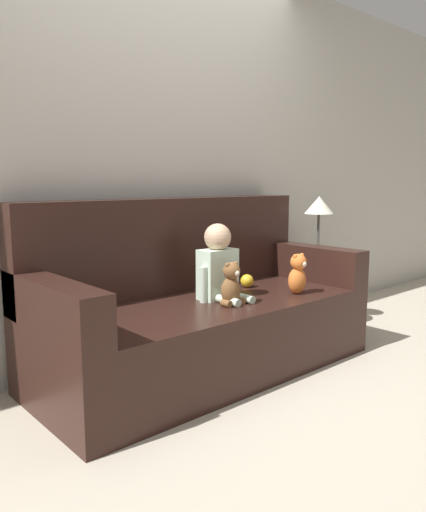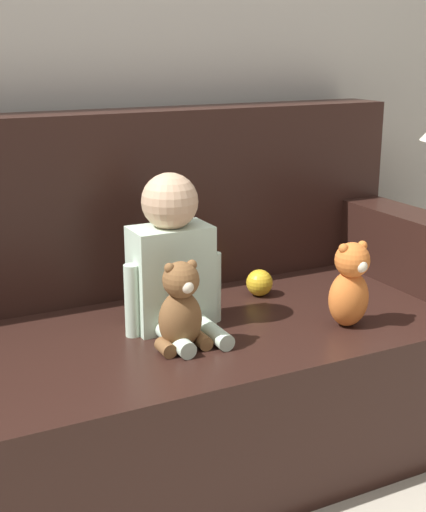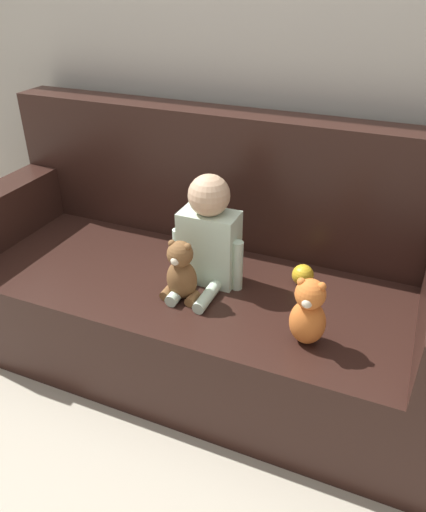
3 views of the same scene
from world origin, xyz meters
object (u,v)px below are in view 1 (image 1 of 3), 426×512
object	(u,v)px
plush_toy_side	(298,274)
teddy_bear_brown	(231,285)
couch	(200,312)
person_baby	(219,265)
toy_ball	(247,281)
side_table	(318,230)

from	to	relation	value
plush_toy_side	teddy_bear_brown	bearing A→B (deg)	171.95
couch	plush_toy_side	bearing A→B (deg)	-31.52
person_baby	teddy_bear_brown	size ratio (longest dim) A/B	1.82
couch	person_baby	size ratio (longest dim) A/B	4.58
couch	teddy_bear_brown	distance (m)	0.32
couch	toy_ball	bearing A→B (deg)	2.87
teddy_bear_brown	toy_ball	size ratio (longest dim) A/B	2.84
couch	plush_toy_side	size ratio (longest dim) A/B	8.11
side_table	person_baby	bearing A→B (deg)	-171.47
person_baby	toy_ball	xyz separation A→B (m)	(0.35, 0.12, -0.16)
teddy_bear_brown	side_table	distance (m)	1.29
couch	side_table	world-z (taller)	couch
toy_ball	side_table	xyz separation A→B (m)	(0.83, 0.06, 0.27)
plush_toy_side	couch	bearing A→B (deg)	148.48
toy_ball	teddy_bear_brown	bearing A→B (deg)	-146.07
teddy_bear_brown	couch	bearing A→B (deg)	95.05
plush_toy_side	side_table	xyz separation A→B (m)	(0.74, 0.40, 0.19)
side_table	toy_ball	bearing A→B (deg)	-175.68
toy_ball	side_table	world-z (taller)	side_table
toy_ball	plush_toy_side	bearing A→B (deg)	-74.07
plush_toy_side	toy_ball	distance (m)	0.36
couch	side_table	bearing A→B (deg)	3.84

